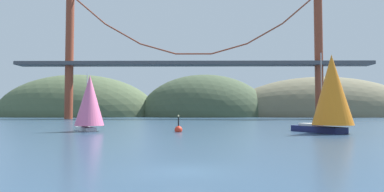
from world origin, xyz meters
The scene contains 8 objects.
ground_plane centered at (0.00, 0.00, 0.00)m, with size 360.00×360.00×0.00m, color #2D4760.
headland_right centered at (60.00, 135.00, 0.00)m, with size 89.66×44.00×37.15m, color #6B664C.
headland_left centered at (-55.00, 135.00, 0.00)m, with size 75.85×44.00×39.34m, color #4C5B3D.
headland_center centered at (5.00, 135.00, 0.00)m, with size 61.18×44.00×39.28m, color #425138.
suspension_bridge centered at (0.00, 95.00, 20.55)m, with size 122.99×6.00×44.07m.
sailboat_orange_sail centered at (18.73, 26.70, 5.52)m, with size 7.47×10.09×11.10m.
sailboat_pink_spinnaker centered at (-14.96, 30.23, 4.36)m, with size 6.34×7.38×8.61m.
channel_buoy centered at (-1.90, 29.17, 0.37)m, with size 1.10×1.10×2.64m.
Camera 1 is at (0.45, -16.67, 3.15)m, focal length 30.19 mm.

